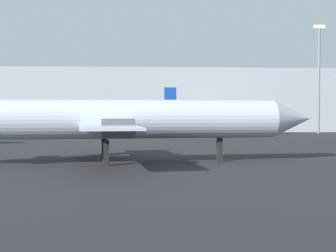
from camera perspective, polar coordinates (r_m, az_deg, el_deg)
airplane_on_taxiway at (r=48.80m, az=-5.62°, el=0.76°), size 38.91×22.95×12.48m
airplane_far_right at (r=104.19m, az=6.20°, el=0.82°), size 30.72×21.66×9.55m
light_mast_right at (r=114.75m, az=16.56°, el=5.68°), size 2.40×0.50×23.39m
terminal_building at (r=124.96m, az=-0.30°, el=2.85°), size 82.76×21.59×14.70m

